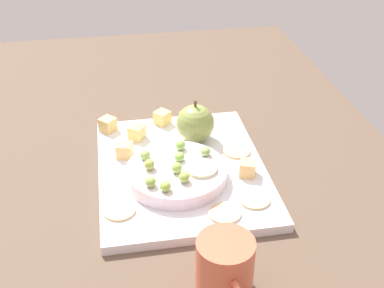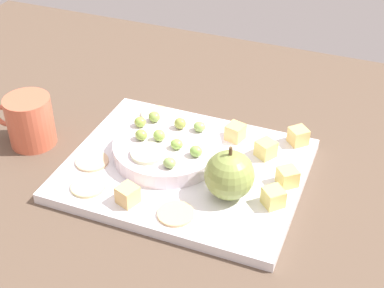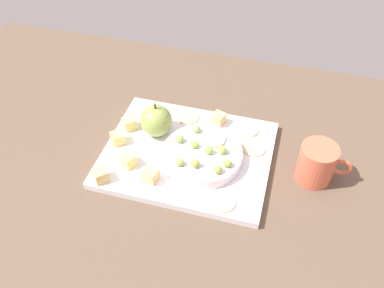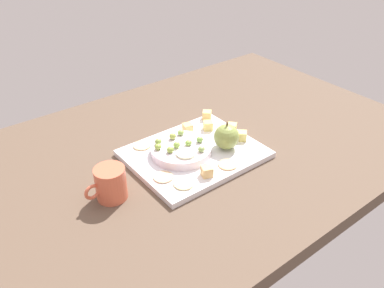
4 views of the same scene
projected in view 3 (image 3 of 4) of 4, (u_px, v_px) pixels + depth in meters
The scene contains 26 objects.
table at pixel (177, 175), 86.96cm from camera, with size 139.42×89.04×4.39cm, color brown.
platter at pixel (188, 154), 87.23cm from camera, with size 35.04×28.25×1.63cm, color white.
serving_dish at pixel (202, 155), 84.19cm from camera, with size 16.56×16.56×2.41cm, color white.
apple_whole at pixel (156, 121), 88.31cm from camera, with size 7.04×7.04×7.04cm, color #899B4B.
apple_stem at pixel (155, 106), 85.39cm from camera, with size 0.50×0.50×1.20cm, color brown.
cheese_cube_0 at pixel (218, 119), 92.06cm from camera, with size 2.62×2.62×2.62cm, color #F1C175.
cheese_cube_1 at pixel (129, 160), 83.08cm from camera, with size 2.62×2.62×2.62cm, color #E6D06E.
cheese_cube_2 at pixel (118, 138), 87.63cm from camera, with size 2.62×2.62×2.62cm, color #F0D072.
cheese_cube_3 at pixel (151, 175), 80.24cm from camera, with size 2.62×2.62×2.62cm, color #F4C571.
cheese_cube_4 at pixel (130, 124), 90.92cm from camera, with size 2.62×2.62×2.62cm, color #EBD572.
cheese_cube_5 at pixel (101, 175), 80.28cm from camera, with size 2.62×2.62×2.62cm, color #EDC571.
cracker_0 at pixel (188, 117), 94.17cm from camera, with size 5.03×5.03×0.40cm, color #E5B881.
cracker_1 at pixel (254, 148), 87.04cm from camera, with size 5.03×5.03×0.40cm, color #D7B289.
cracker_2 at pixel (247, 130), 91.11cm from camera, with size 5.03×5.03×0.40cm, color #D7C488.
cracker_3 at pixel (222, 202), 77.06cm from camera, with size 5.03×5.03×0.40cm, color #E1C286.
grape_0 at pixel (179, 162), 80.20cm from camera, with size 1.91×1.72×1.58cm, color #97BF5E.
grape_1 at pixel (222, 150), 82.44cm from camera, with size 1.91×1.72×1.69cm, color #95B54B.
grape_2 at pixel (196, 129), 86.96cm from camera, with size 1.91×1.72×1.56cm, color #8FAF60.
grape_3 at pixel (209, 150), 82.36cm from camera, with size 1.91×1.72×1.81cm, color #9AC355.
grape_4 at pixel (227, 163), 80.02cm from camera, with size 1.91×1.72×1.63cm, color #98BB4A.
grape_5 at pixel (195, 163), 79.82cm from camera, with size 1.91×1.72×1.78cm, color #9DAC4A.
grape_6 at pixel (179, 139), 84.76cm from camera, with size 1.91×1.72×1.70cm, color #89BC54.
grape_7 at pixel (194, 144), 83.70cm from camera, with size 1.91×1.72×1.53cm, color #8EBD4F.
grape_8 at pixel (217, 169), 78.81cm from camera, with size 1.91×1.72×1.65cm, color #8FAF4F.
apple_slice_0 at pixel (213, 139), 85.53cm from camera, with size 5.13×5.13×0.60cm, color beige.
cup at pixel (317, 163), 80.87cm from camera, with size 10.63×7.42×8.31cm.
Camera 3 is at (18.22, -53.52, 68.68)cm, focal length 38.11 mm.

